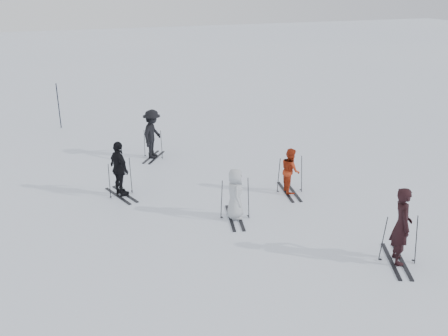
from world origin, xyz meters
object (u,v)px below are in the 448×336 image
Objects in this scene: skier_uphill_left at (120,170)px; piste_marker at (59,106)px; skier_near_dark at (401,227)px; skier_red at (290,171)px; skier_grey at (235,195)px; skier_uphill_far at (152,134)px.

piste_marker is (-1.39, 8.95, 0.15)m from skier_uphill_left.
skier_red is (-0.52, 4.86, -0.25)m from skier_near_dark.
skier_near_dark is 8.76m from skier_uphill_left.
piste_marker reaches higher than skier_near_dark.
piste_marker reaches higher than skier_red.
skier_grey is (-2.42, -1.18, 0.02)m from skier_red.
piste_marker is (-4.29, 11.79, 0.30)m from skier_grey.
skier_near_dark is 4.90m from skier_red.
skier_uphill_left is at bearing -81.18° from piste_marker.
skier_uphill_left is at bearing 58.80° from skier_grey.
skier_uphill_left reaches higher than skier_grey.
skier_red is 6.05m from skier_uphill_far.
skier_near_dark reaches higher than skier_red.
skier_near_dark reaches higher than skier_uphill_left.
piste_marker is at bearing 42.56° from skier_red.
skier_near_dark is 1.33× the size of skier_red.
skier_uphill_left is at bearing -174.02° from skier_uphill_far.
skier_uphill_far is at bearing 45.65° from skier_red.
skier_uphill_left is 0.95× the size of skier_uphill_far.
skier_red is 0.98× the size of skier_grey.
skier_near_dark is at bearing -128.20° from skier_grey.
skier_grey is 6.20m from skier_uphill_far.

